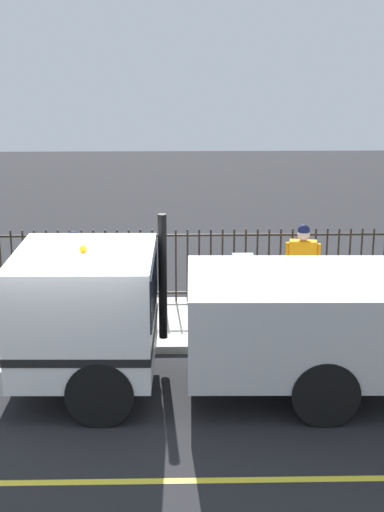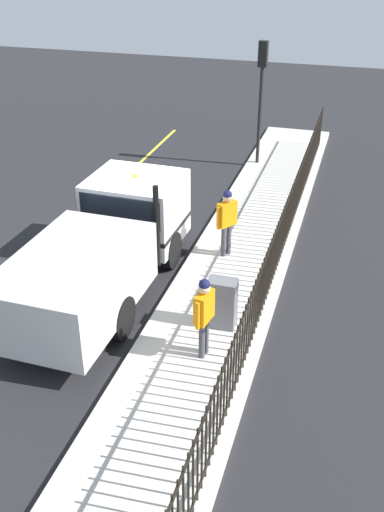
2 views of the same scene
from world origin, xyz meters
name	(u,v)px [view 1 (image 1 of 2)]	position (x,y,z in m)	size (l,w,h in m)	color
ground_plane	(76,404)	(0.00, 0.00, 0.00)	(51.75, 51.75, 0.00)	#232326
sidewalk_slab	(97,324)	(3.10, 0.00, 0.07)	(2.57, 23.52, 0.14)	beige
lane_marking	(55,482)	(-2.05, 0.00, 0.00)	(0.12, 21.17, 0.01)	yellow
work_truck	(199,314)	(0.41, -1.84, 1.26)	(2.41, 6.58, 2.56)	white
worker_standing	(75,269)	(2.73, 0.31, 1.25)	(0.48, 0.57, 1.82)	orange
pedestrian_distant	(302,260)	(3.29, -3.86, 1.23)	(0.31, 0.64, 1.78)	orange
iron_fence	(100,266)	(4.14, 0.00, 0.89)	(0.04, 20.03, 1.48)	black
utility_cabinet	(243,286)	(3.38, -2.77, 0.70)	(0.62, 0.41, 1.13)	slate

